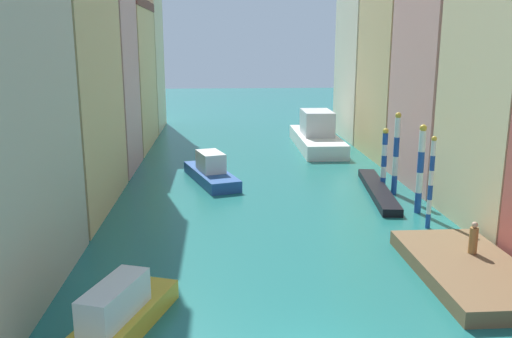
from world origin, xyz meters
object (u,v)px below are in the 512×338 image
mooring_pole_1 (420,168)px  motorboat_1 (211,172)px  person_on_dock (473,239)px  mooring_pole_0 (431,182)px  motorboat_0 (116,318)px  vaporetto_white (317,135)px  waterfront_dock (469,270)px  gondola_black (378,190)px  mooring_pole_3 (384,158)px  mooring_pole_2 (396,153)px

mooring_pole_1 → motorboat_1: bearing=146.2°
person_on_dock → mooring_pole_0: bearing=89.5°
motorboat_0 → vaporetto_white: bearing=68.9°
waterfront_dock → vaporetto_white: vaporetto_white is taller
mooring_pole_0 → motorboat_0: mooring_pole_0 is taller
mooring_pole_0 → mooring_pole_1: bearing=80.9°
gondola_black → motorboat_1: (-10.58, 3.86, 0.46)m
gondola_black → motorboat_0: motorboat_0 is taller
mooring_pole_3 → mooring_pole_2: bearing=-80.1°
motorboat_0 → motorboat_1: (2.79, 20.04, 0.03)m
motorboat_1 → gondola_black: bearing=-20.0°
motorboat_1 → motorboat_0: bearing=-97.9°
mooring_pole_3 → gondola_black: size_ratio=0.41×
mooring_pole_2 → mooring_pole_3: (-0.26, 1.49, -0.60)m
waterfront_dock → mooring_pole_1: 8.91m
waterfront_dock → mooring_pole_2: (0.89, 12.36, 2.33)m
mooring_pole_2 → vaporetto_white: (-2.11, 15.72, -1.50)m
waterfront_dock → mooring_pole_1: (1.02, 8.56, 2.24)m
mooring_pole_1 → gondola_black: mooring_pole_1 is taller
waterfront_dock → mooring_pole_1: bearing=83.2°
waterfront_dock → motorboat_1: 19.56m
mooring_pole_0 → mooring_pole_2: 6.38m
mooring_pole_2 → gondola_black: bearing=169.9°
mooring_pole_3 → motorboat_1: bearing=167.3°
person_on_dock → motorboat_1: (-11.23, 15.38, -0.58)m
mooring_pole_1 → vaporetto_white: (-2.24, 19.52, -1.41)m
person_on_dock → mooring_pole_1: bearing=86.5°
mooring_pole_1 → motorboat_1: 14.19m
mooring_pole_2 → vaporetto_white: 15.93m
mooring_pole_1 → motorboat_0: mooring_pole_1 is taller
mooring_pole_2 → motorboat_0: (-14.35, -16.01, -1.99)m
motorboat_0 → person_on_dock: bearing=18.4°
person_on_dock → gondola_black: (-0.65, 11.53, -1.03)m
mooring_pole_3 → vaporetto_white: 14.38m
mooring_pole_0 → person_on_dock: bearing=-90.5°
mooring_pole_1 → mooring_pole_3: (-0.39, 5.28, -0.51)m
mooring_pole_1 → gondola_black: 4.73m
motorboat_1 → mooring_pole_0: bearing=-42.7°
mooring_pole_0 → mooring_pole_1: size_ratio=0.96×
mooring_pole_3 → gondola_black: 2.35m
vaporetto_white → motorboat_1: 15.04m
mooring_pole_2 → motorboat_0: bearing=-131.9°
person_on_dock → motorboat_1: bearing=126.1°
person_on_dock → mooring_pole_1: (0.46, 7.56, 1.29)m
mooring_pole_0 → mooring_pole_1: mooring_pole_1 is taller
mooring_pole_0 → mooring_pole_3: (0.02, 7.86, -0.40)m
mooring_pole_3 → mooring_pole_0: bearing=-90.2°
mooring_pole_0 → mooring_pole_3: 7.87m
mooring_pole_1 → mooring_pole_2: (-0.13, 3.79, 0.09)m
mooring_pole_0 → mooring_pole_2: mooring_pole_2 is taller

